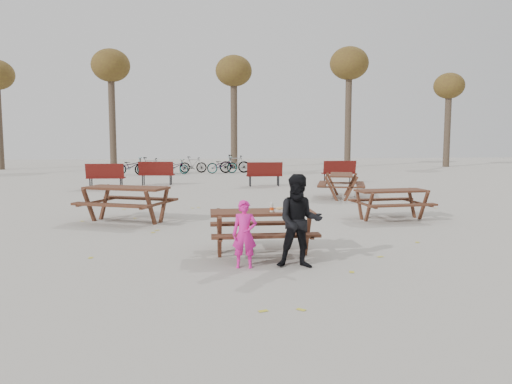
{
  "coord_description": "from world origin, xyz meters",
  "views": [
    {
      "loc": [
        -1.0,
        -8.59,
        2.06
      ],
      "look_at": [
        0.0,
        1.0,
        1.0
      ],
      "focal_mm": 35.0,
      "sensor_mm": 36.0,
      "label": 1
    }
  ],
  "objects": [
    {
      "name": "ground",
      "position": [
        0.0,
        0.0,
        0.0
      ],
      "size": [
        80.0,
        80.0,
        0.0
      ],
      "primitive_type": "plane",
      "color": "gray",
      "rests_on": "ground"
    },
    {
      "name": "main_picnic_table",
      "position": [
        0.0,
        0.0,
        0.59
      ],
      "size": [
        1.8,
        1.45,
        0.78
      ],
      "color": "#3C2016",
      "rests_on": "ground"
    },
    {
      "name": "food_tray",
      "position": [
        0.29,
        -0.13,
        0.79
      ],
      "size": [
        0.18,
        0.11,
        0.03
      ],
      "primitive_type": "cube",
      "color": "white",
      "rests_on": "main_picnic_table"
    },
    {
      "name": "bread_roll",
      "position": [
        0.29,
        -0.13,
        0.83
      ],
      "size": [
        0.14,
        0.06,
        0.05
      ],
      "primitive_type": "ellipsoid",
      "color": "tan",
      "rests_on": "food_tray"
    },
    {
      "name": "soda_bottle",
      "position": [
        0.15,
        -0.14,
        0.85
      ],
      "size": [
        0.07,
        0.07,
        0.17
      ],
      "color": "silver",
      "rests_on": "main_picnic_table"
    },
    {
      "name": "child",
      "position": [
        -0.38,
        -0.87,
        0.54
      ],
      "size": [
        0.42,
        0.3,
        1.08
      ],
      "primitive_type": "imported",
      "rotation": [
        0.0,
        0.0,
        -0.11
      ],
      "color": "#E31C92",
      "rests_on": "ground"
    },
    {
      "name": "adult",
      "position": [
        0.49,
        -0.96,
        0.74
      ],
      "size": [
        0.79,
        0.66,
        1.49
      ],
      "primitive_type": "imported",
      "rotation": [
        0.0,
        0.0,
        -0.13
      ],
      "color": "black",
      "rests_on": "ground"
    },
    {
      "name": "picnic_table_east",
      "position": [
        3.67,
        3.41,
        0.38
      ],
      "size": [
        1.89,
        1.58,
        0.75
      ],
      "primitive_type": null,
      "rotation": [
        0.0,
        0.0,
        0.11
      ],
      "color": "#3C2016",
      "rests_on": "ground"
    },
    {
      "name": "picnic_table_north",
      "position": [
        -2.89,
        3.74,
        0.43
      ],
      "size": [
        2.47,
        2.27,
        0.86
      ],
      "primitive_type": null,
      "rotation": [
        0.0,
        0.0,
        -0.4
      ],
      "color": "#3C2016",
      "rests_on": "ground"
    },
    {
      "name": "picnic_table_far",
      "position": [
        3.64,
        7.91,
        0.41
      ],
      "size": [
        2.01,
        2.26,
        0.82
      ],
      "primitive_type": null,
      "rotation": [
        0.0,
        0.0,
        1.29
      ],
      "color": "#3C2016",
      "rests_on": "ground"
    },
    {
      "name": "park_bench_row",
      "position": [
        -0.35,
        12.7,
        0.52
      ],
      "size": [
        11.53,
        2.08,
        1.03
      ],
      "color": "maroon",
      "rests_on": "ground"
    },
    {
      "name": "bicycle_row",
      "position": [
        -2.05,
        19.94,
        0.48
      ],
      "size": [
        7.6,
        2.16,
        1.06
      ],
      "color": "black",
      "rests_on": "ground"
    },
    {
      "name": "tree_row",
      "position": [
        0.9,
        25.15,
        6.19
      ],
      "size": [
        32.17,
        3.52,
        8.26
      ],
      "color": "#382B21",
      "rests_on": "ground"
    },
    {
      "name": "fallen_leaves",
      "position": [
        0.5,
        2.5,
        0.0
      ],
      "size": [
        11.0,
        11.0,
        0.01
      ],
      "primitive_type": null,
      "color": "gold",
      "rests_on": "ground"
    }
  ]
}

